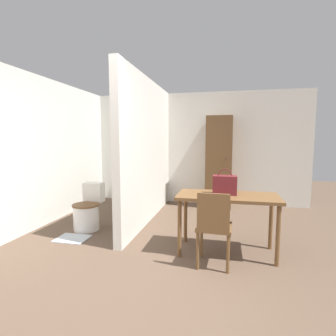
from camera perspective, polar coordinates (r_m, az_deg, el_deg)
ground_plane at (r=2.61m, az=-10.17°, el=-27.86°), size 16.00×16.00×0.00m
wall_back at (r=6.08m, az=4.36°, el=4.27°), size 5.28×0.12×2.50m
wall_left at (r=5.02m, az=-25.15°, el=3.26°), size 0.12×4.96×2.50m
partition_wall at (r=4.73m, az=-4.37°, el=3.69°), size 0.12×2.86×2.50m
dining_table at (r=3.44m, az=12.80°, el=-7.22°), size 1.26×0.61×0.76m
wooden_chair at (r=3.07m, az=9.95°, el=-12.24°), size 0.41×0.41×0.88m
toilet at (r=4.54m, az=-17.01°, el=-8.99°), size 0.43×0.58×0.73m
handbag at (r=3.42m, az=12.26°, el=-3.57°), size 0.30×0.17×0.33m
wooden_cabinet at (r=5.72m, az=10.98°, el=1.27°), size 0.54×0.49×1.95m
bath_mat at (r=4.24m, az=-20.12°, el=-14.21°), size 0.46×0.36×0.01m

